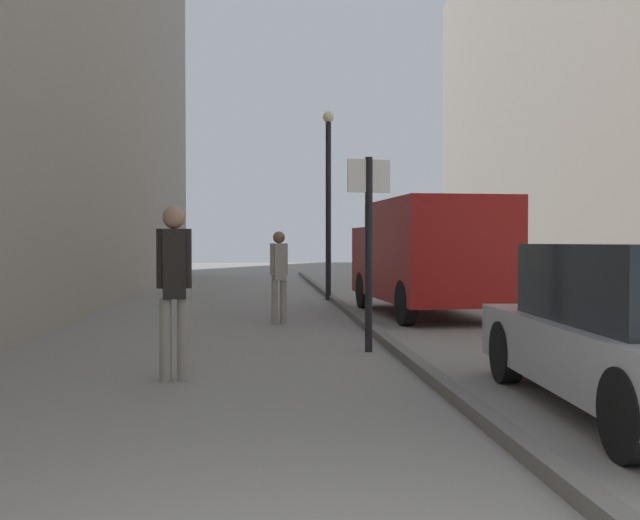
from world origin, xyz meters
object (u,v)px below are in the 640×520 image
object	(u,v)px
delivery_van	(428,254)
street_sign_post	(369,236)
pedestrian_main_foreground	(279,271)
lamp_post	(328,192)
pedestrian_mid_block	(174,280)
cafe_chair_near_window	(179,277)

from	to	relation	value
delivery_van	street_sign_post	distance (m)	5.22
pedestrian_main_foreground	lamp_post	distance (m)	5.83
pedestrian_main_foreground	lamp_post	world-z (taller)	lamp_post
street_sign_post	pedestrian_mid_block	bearing A→B (deg)	26.00
delivery_van	street_sign_post	world-z (taller)	street_sign_post
pedestrian_main_foreground	lamp_post	bearing A→B (deg)	-122.29
pedestrian_mid_block	street_sign_post	world-z (taller)	street_sign_post
pedestrian_mid_block	street_sign_post	size ratio (longest dim) A/B	0.71
pedestrian_main_foreground	pedestrian_mid_block	bearing A→B (deg)	59.24
pedestrian_mid_block	street_sign_post	bearing A→B (deg)	-148.72
pedestrian_mid_block	street_sign_post	distance (m)	3.07
pedestrian_mid_block	lamp_post	bearing A→B (deg)	-111.47
pedestrian_mid_block	delivery_van	size ratio (longest dim) A/B	0.35
pedestrian_main_foreground	street_sign_post	xyz separation A→B (m)	(1.11, -3.53, 0.59)
cafe_chair_near_window	pedestrian_mid_block	bearing A→B (deg)	36.99
street_sign_post	cafe_chair_near_window	bearing A→B (deg)	-83.45
lamp_post	pedestrian_mid_block	bearing A→B (deg)	-103.55
delivery_van	lamp_post	size ratio (longest dim) A/B	1.11
street_sign_post	lamp_post	distance (m)	9.00
delivery_van	cafe_chair_near_window	bearing A→B (deg)	132.84
street_sign_post	cafe_chair_near_window	world-z (taller)	street_sign_post
pedestrian_mid_block	delivery_van	distance (m)	8.00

